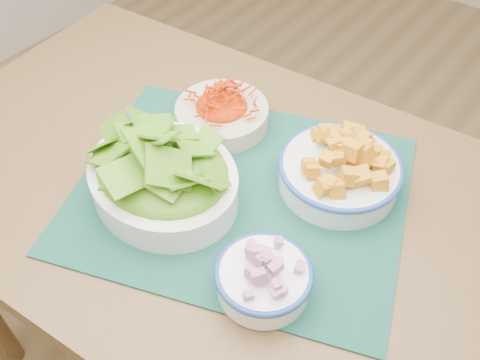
# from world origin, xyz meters

# --- Properties ---
(ground) EXTENTS (4.00, 4.00, 0.00)m
(ground) POSITION_xyz_m (0.00, 0.00, 0.00)
(ground) COLOR tan
(ground) RESTS_ON ground
(table) EXTENTS (1.12, 0.80, 0.75)m
(table) POSITION_xyz_m (-0.08, -0.29, 0.63)
(table) COLOR brown
(table) RESTS_ON ground
(placemat) EXTENTS (0.66, 0.60, 0.00)m
(placemat) POSITION_xyz_m (0.01, -0.28, 0.75)
(placemat) COLOR #0A2E26
(placemat) RESTS_ON table
(carrot_bowl) EXTENTS (0.19, 0.19, 0.07)m
(carrot_bowl) POSITION_xyz_m (-0.12, -0.17, 0.79)
(carrot_bowl) COLOR beige
(carrot_bowl) RESTS_ON placemat
(squash_bowl) EXTENTS (0.21, 0.21, 0.11)m
(squash_bowl) POSITION_xyz_m (0.13, -0.17, 0.80)
(squash_bowl) COLOR silver
(squash_bowl) RESTS_ON placemat
(lettuce_bowl) EXTENTS (0.29, 0.26, 0.13)m
(lettuce_bowl) POSITION_xyz_m (-0.08, -0.36, 0.81)
(lettuce_bowl) COLOR white
(lettuce_bowl) RESTS_ON placemat
(onion_bowl) EXTENTS (0.14, 0.14, 0.07)m
(onion_bowl) POSITION_xyz_m (0.15, -0.41, 0.79)
(onion_bowl) COLOR white
(onion_bowl) RESTS_ON placemat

